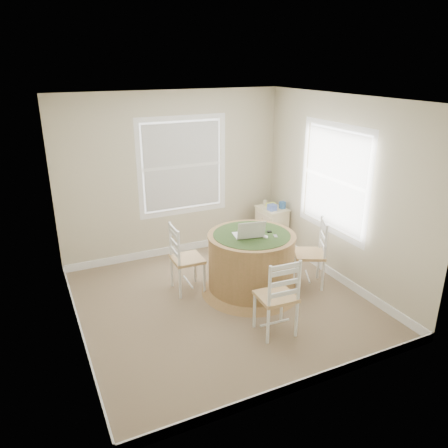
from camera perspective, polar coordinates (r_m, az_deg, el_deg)
room at (r=5.51m, az=0.57°, el=2.62°), size 3.64×3.64×2.64m
round_table at (r=5.93m, az=3.55°, el=-4.84°), size 1.35×1.35×0.85m
chair_left at (r=5.96m, az=-4.80°, el=-4.54°), size 0.41×0.43×0.95m
chair_near at (r=5.09m, az=6.81°, el=-9.33°), size 0.44×0.42×0.95m
chair_right at (r=6.21m, az=11.08°, el=-3.83°), size 0.55×0.56×0.95m
laptop at (r=5.70m, az=3.24°, el=-1.29°), size 0.42×0.39×0.26m
mouse at (r=5.69m, az=5.39°, el=-1.65°), size 0.10×0.12×0.04m
phone at (r=5.75m, az=6.73°, el=-1.60°), size 0.07×0.10×0.02m
keys at (r=5.86m, az=5.96°, el=-1.06°), size 0.07×0.07×0.02m
corner_chest at (r=7.45m, az=6.20°, el=-0.39°), size 0.43×0.55×0.69m
tissue_box at (r=7.21m, az=6.30°, el=2.21°), size 0.13×0.13×0.10m
box_yellow at (r=7.38m, az=6.18°, el=2.49°), size 0.16×0.11×0.06m
box_blue at (r=7.30m, az=7.50°, el=2.47°), size 0.09×0.09×0.12m
cup_cream at (r=7.42m, az=5.51°, el=2.74°), size 0.07×0.07×0.09m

